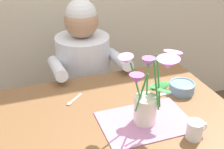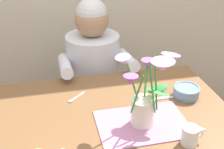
{
  "view_description": "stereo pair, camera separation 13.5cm",
  "coord_description": "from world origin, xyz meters",
  "px_view_note": "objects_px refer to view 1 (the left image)",
  "views": [
    {
      "loc": [
        -0.35,
        -1.08,
        1.55
      ],
      "look_at": [
        0.04,
        0.05,
        0.92
      ],
      "focal_mm": 47.68,
      "sensor_mm": 36.0,
      "label": 1
    },
    {
      "loc": [
        -0.22,
        -1.11,
        1.55
      ],
      "look_at": [
        0.04,
        0.05,
        0.92
      ],
      "focal_mm": 47.68,
      "sensor_mm": 36.0,
      "label": 2
    }
  ],
  "objects_px": {
    "ceramic_bowl": "(182,87)",
    "ceramic_mug": "(195,130)",
    "seated_person": "(85,84)",
    "dinner_knife": "(153,96)",
    "flower_vase": "(149,91)"
  },
  "relations": [
    {
      "from": "flower_vase",
      "to": "dinner_knife",
      "type": "relative_size",
      "value": 1.86
    },
    {
      "from": "flower_vase",
      "to": "dinner_knife",
      "type": "xyz_separation_m",
      "value": [
        0.12,
        0.19,
        -0.16
      ]
    },
    {
      "from": "ceramic_bowl",
      "to": "flower_vase",
      "type": "bearing_deg",
      "value": -147.3
    },
    {
      "from": "flower_vase",
      "to": "ceramic_bowl",
      "type": "height_order",
      "value": "flower_vase"
    },
    {
      "from": "dinner_knife",
      "to": "ceramic_mug",
      "type": "xyz_separation_m",
      "value": [
        0.02,
        -0.34,
        0.04
      ]
    },
    {
      "from": "seated_person",
      "to": "ceramic_bowl",
      "type": "relative_size",
      "value": 8.35
    },
    {
      "from": "seated_person",
      "to": "dinner_knife",
      "type": "relative_size",
      "value": 5.97
    },
    {
      "from": "dinner_knife",
      "to": "ceramic_bowl",
      "type": "bearing_deg",
      "value": -2.5
    },
    {
      "from": "ceramic_bowl",
      "to": "ceramic_mug",
      "type": "relative_size",
      "value": 1.46
    },
    {
      "from": "dinner_knife",
      "to": "seated_person",
      "type": "bearing_deg",
      "value": 112.63
    },
    {
      "from": "flower_vase",
      "to": "ceramic_bowl",
      "type": "distance_m",
      "value": 0.36
    },
    {
      "from": "seated_person",
      "to": "flower_vase",
      "type": "relative_size",
      "value": 3.21
    },
    {
      "from": "flower_vase",
      "to": "ceramic_bowl",
      "type": "bearing_deg",
      "value": 32.7
    },
    {
      "from": "seated_person",
      "to": "ceramic_mug",
      "type": "bearing_deg",
      "value": -74.75
    },
    {
      "from": "ceramic_bowl",
      "to": "ceramic_mug",
      "type": "bearing_deg",
      "value": -113.14
    }
  ]
}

